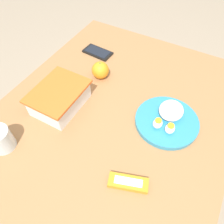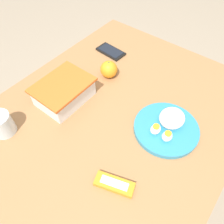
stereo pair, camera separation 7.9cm
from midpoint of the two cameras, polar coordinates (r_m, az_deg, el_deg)
name	(u,v)px [view 1 (the left image)]	position (r m, az deg, el deg)	size (l,w,h in m)	color
ground_plane	(112,184)	(1.47, -1.52, -18.50)	(10.00, 10.00, 0.00)	gray
table	(113,132)	(0.92, -2.32, -5.41)	(1.10, 0.86, 0.73)	#996B42
food_container	(60,99)	(0.86, -16.07, 3.20)	(0.21, 0.17, 0.08)	white
orange_fruit	(100,70)	(0.94, -5.51, 10.71)	(0.07, 0.07, 0.07)	orange
rice_plate	(168,119)	(0.80, 11.65, -1.89)	(0.23, 0.23, 0.06)	teal
candy_bar	(128,183)	(0.68, 0.79, -18.23)	(0.08, 0.13, 0.02)	orange
cell_phone	(98,52)	(1.10, -5.90, 15.18)	(0.08, 0.14, 0.01)	black
drinking_glass	(0,139)	(0.82, -29.67, -6.38)	(0.08, 0.08, 0.08)	silver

